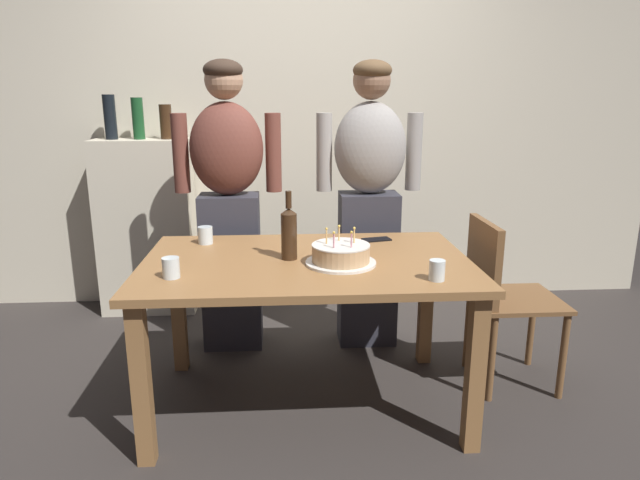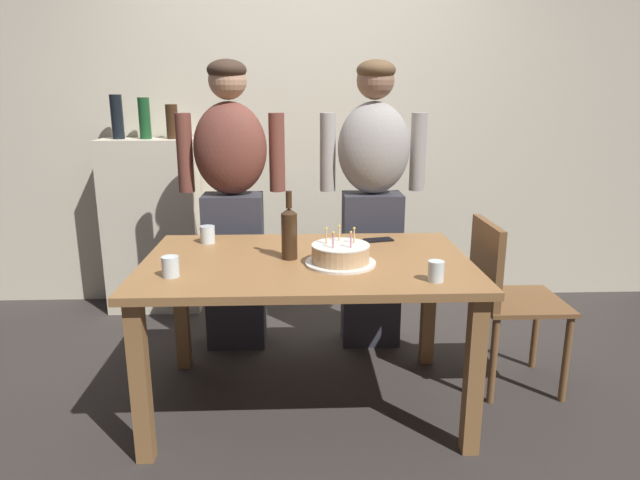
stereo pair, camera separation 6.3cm
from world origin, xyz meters
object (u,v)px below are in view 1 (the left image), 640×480
object	(u,v)px
water_glass_side	(437,270)
wine_bottle	(289,232)
person_man_bearded	(229,203)
person_woman_cardigan	(369,201)
birthday_cake	(341,255)
dining_chair	(500,289)
water_glass_near	(171,268)
water_glass_far	(205,235)
cell_phone	(376,239)

from	to	relation	value
water_glass_side	wine_bottle	distance (m)	0.69
person_man_bearded	person_woman_cardigan	distance (m)	0.81
person_man_bearded	water_glass_side	bearing A→B (deg)	131.85
birthday_cake	dining_chair	xyz separation A→B (m)	(0.84, 0.23, -0.27)
birthday_cake	water_glass_side	world-z (taller)	birthday_cake
water_glass_side	wine_bottle	xyz separation A→B (m)	(-0.60, 0.34, 0.08)
birthday_cake	water_glass_near	size ratio (longest dim) A/B	3.67
water_glass_side	dining_chair	world-z (taller)	dining_chair
water_glass_far	wine_bottle	world-z (taller)	wine_bottle
birthday_cake	water_glass_near	bearing A→B (deg)	-168.63
wine_bottle	person_man_bearded	world-z (taller)	person_man_bearded
birthday_cake	wine_bottle	world-z (taller)	wine_bottle
person_woman_cardigan	birthday_cake	bearing A→B (deg)	72.80
birthday_cake	dining_chair	bearing A→B (deg)	15.35
water_glass_side	water_glass_near	bearing A→B (deg)	174.55
water_glass_near	water_glass_side	size ratio (longest dim) A/B	1.01
person_woman_cardigan	dining_chair	size ratio (longest dim) A/B	1.90
birthday_cake	dining_chair	distance (m)	0.91
wine_bottle	person_man_bearded	size ratio (longest dim) A/B	0.19
wine_bottle	cell_phone	xyz separation A→B (m)	(0.46, 0.31, -0.12)
water_glass_far	person_woman_cardigan	world-z (taller)	person_woman_cardigan
birthday_cake	dining_chair	world-z (taller)	birthday_cake
cell_phone	person_man_bearded	distance (m)	0.89
water_glass_near	cell_phone	distance (m)	1.10
person_man_bearded	dining_chair	world-z (taller)	person_man_bearded
birthday_cake	water_glass_far	bearing A→B (deg)	148.64
birthday_cake	person_man_bearded	size ratio (longest dim) A/B	0.19
water_glass_side	cell_phone	size ratio (longest dim) A/B	0.59
water_glass_near	cell_phone	size ratio (longest dim) A/B	0.60
birthday_cake	person_man_bearded	world-z (taller)	person_man_bearded
water_glass_near	person_woman_cardigan	bearing A→B (deg)	44.18
birthday_cake	person_man_bearded	bearing A→B (deg)	125.44
water_glass_side	dining_chair	bearing A→B (deg)	45.41
wine_bottle	water_glass_side	bearing A→B (deg)	-30.02
person_man_bearded	birthday_cake	bearing A→B (deg)	125.44
wine_bottle	water_glass_near	bearing A→B (deg)	-153.86
water_glass_far	water_glass_side	world-z (taller)	water_glass_far
cell_phone	wine_bottle	bearing A→B (deg)	-159.46
wine_bottle	dining_chair	world-z (taller)	wine_bottle
person_woman_cardigan	dining_chair	distance (m)	0.89
water_glass_near	person_man_bearded	bearing A→B (deg)	80.62
wine_bottle	dining_chair	size ratio (longest dim) A/B	0.36
birthday_cake	person_woman_cardigan	distance (m)	0.83
birthday_cake	wine_bottle	distance (m)	0.26
water_glass_near	person_woman_cardigan	world-z (taller)	person_woman_cardigan
water_glass_side	dining_chair	xyz separation A→B (m)	(0.47, 0.48, -0.27)
wine_bottle	cell_phone	size ratio (longest dim) A/B	2.20
water_glass_near	person_man_bearded	distance (m)	0.95
water_glass_far	person_woman_cardigan	xyz separation A→B (m)	(0.90, 0.40, 0.09)
water_glass_near	dining_chair	distance (m)	1.63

